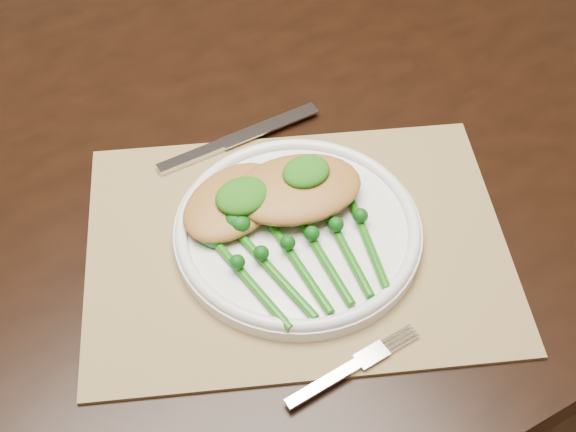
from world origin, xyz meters
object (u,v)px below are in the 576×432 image
dining_table (233,322)px  chicken_fillet_left (233,201)px  placemat (297,245)px  dinner_plate (298,230)px  broccolini_bundle (309,258)px

dining_table → chicken_fillet_left: 0.42m
placemat → dinner_plate: bearing=77.7°
dinner_plate → broccolini_bundle: (-0.01, -0.04, 0.01)m
dinner_plate → broccolini_bundle: bearing=-108.2°
dining_table → placemat: (0.00, -0.17, 0.37)m
dinner_plate → chicken_fillet_left: chicken_fillet_left is taller
dining_table → chicken_fillet_left: chicken_fillet_left is taller
chicken_fillet_left → broccolini_bundle: (0.03, -0.10, -0.01)m
placemat → chicken_fillet_left: bearing=146.5°
placemat → broccolini_bundle: 0.04m
dinner_plate → broccolini_bundle: 0.04m
dinner_plate → chicken_fillet_left: size_ratio=2.09×
dining_table → dinner_plate: (0.01, -0.17, 0.39)m
placemat → dining_table: bearing=116.3°
dining_table → placemat: 0.41m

